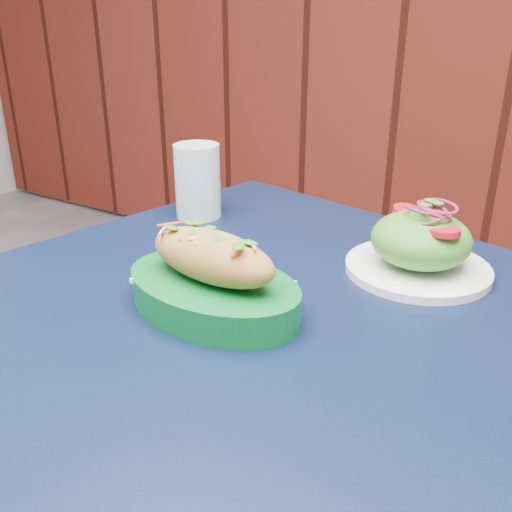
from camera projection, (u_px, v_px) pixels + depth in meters
The scene contains 4 objects.
cafe_table at pixel (259, 366), 0.74m from camera, with size 0.94×0.94×0.75m.
banh_mi_basket at pixel (213, 279), 0.69m from camera, with size 0.25×0.17×0.11m.
salad_plate at pixel (420, 245), 0.78m from camera, with size 0.20×0.20×0.11m.
water_glass at pixel (198, 181), 0.99m from camera, with size 0.08×0.08×0.13m, color silver.
Camera 1 is at (0.74, 0.80, 1.09)m, focal length 40.00 mm.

